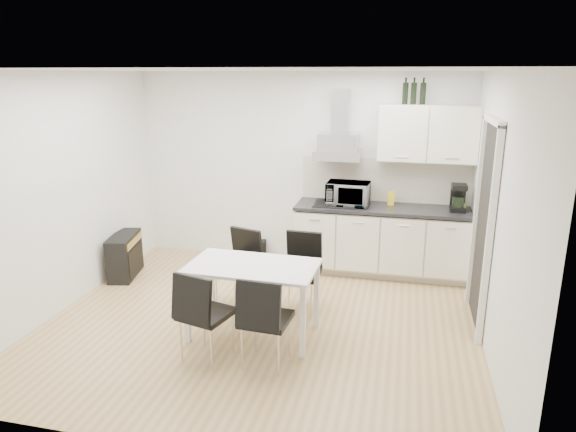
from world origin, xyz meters
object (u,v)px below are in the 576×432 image
Objects in this scene: dining_table at (253,274)px; guitar_amp at (125,255)px; kitchenette at (386,213)px; chair_far_left at (237,270)px; chair_near_right at (266,320)px; floor_speaker at (261,249)px; chair_near_left at (206,315)px; chair_far_right at (300,274)px.

guitar_amp is at bearing 153.54° from dining_table.
dining_table is (-1.19, -1.99, -0.17)m from kitchenette.
kitchenette is 2.86× the size of chair_far_left.
floor_speaker is (-0.82, 2.67, -0.31)m from chair_near_right.
chair_near_left is (-1.48, -2.52, -0.39)m from kitchenette.
chair_far_right is 1.23× the size of guitar_amp.
dining_table reaches higher than floor_speaker.
floor_speaker is (-1.74, 0.17, -0.70)m from kitchenette.
dining_table is 1.46× the size of chair_far_left.
guitar_amp is 1.86m from floor_speaker.
kitchenette is at bearing 74.41° from chair_near_left.
kitchenette is 2.32m from dining_table.
floor_speaker is (-0.26, 2.69, -0.31)m from chair_near_left.
kitchenette is 2.86× the size of chair_near_left.
chair_near_right is 2.88m from guitar_amp.
floor_speaker is (-0.18, 1.57, -0.31)m from chair_far_left.
dining_table is 2.40m from guitar_amp.
chair_far_left is 1.12m from chair_near_left.
kitchenette reaches higher than chair_far_left.
guitar_amp is at bearing 152.23° from chair_near_left.
chair_far_left is at bearing -29.83° from guitar_amp.
kitchenette is 2.69m from chair_near_right.
chair_near_left is (0.08, -1.12, 0.00)m from chair_far_left.
chair_far_right is at bearing 90.05° from chair_near_right.
floor_speaker is at bearing -57.19° from chair_far_right.
chair_near_right is at bearing -60.18° from dining_table.
chair_near_left and chair_near_right have the same top height.
chair_far_right is (0.35, 0.61, -0.22)m from dining_table.
chair_far_left is at bearing -95.01° from floor_speaker.
chair_far_left is at bearing 123.84° from dining_table.
dining_table reaches higher than guitar_amp.
dining_table is at bearing 76.80° from chair_near_left.
floor_speaker is at bearing -65.46° from chair_far_left.
chair_far_right is 1.31m from chair_near_left.
chair_far_right is at bearing 62.12° from dining_table.
kitchenette reaches higher than dining_table.
chair_far_right reaches higher than dining_table.
chair_far_right is (0.71, 0.04, 0.00)m from chair_far_left.
dining_table is 0.65m from chair_near_left.
guitar_amp is (-1.73, 0.54, -0.16)m from chair_far_left.
guitar_amp is at bearing -165.21° from kitchenette.
chair_near_left is 1.23× the size of guitar_amp.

